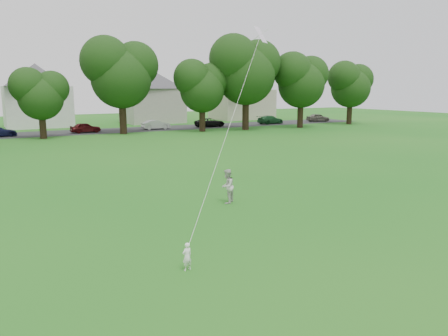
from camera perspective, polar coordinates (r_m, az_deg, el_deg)
ground at (r=14.22m, az=4.11°, el=-10.42°), size 160.00×160.00×0.00m
street at (r=53.78m, az=-21.67°, el=4.21°), size 90.00×7.00×0.01m
toddler at (r=12.49m, az=-4.85°, el=-11.44°), size 0.32×0.24×0.81m
older_boy at (r=19.36m, az=0.43°, el=-2.40°), size 0.95×0.93×1.54m
kite at (r=17.18m, az=1.36°, el=7.38°), size 4.56×4.63×13.58m
tree_row at (r=48.00m, az=-18.34°, el=11.90°), size 82.98×9.96×11.82m
parked_cars at (r=53.58m, az=-16.71°, el=5.13°), size 73.57×2.18×1.25m
house_row at (r=63.50m, az=-23.01°, el=9.43°), size 76.90×13.64×10.54m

